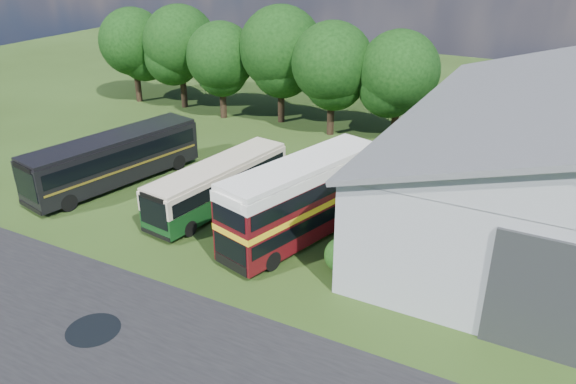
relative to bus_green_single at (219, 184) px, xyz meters
The scene contains 15 objects.
ground 9.50m from the bus_green_single, 69.28° to the right, with size 120.00×120.00×0.00m, color #223611.
asphalt_road 13.45m from the bus_green_single, 61.78° to the right, with size 60.00×8.00×0.02m, color black.
puddle 12.01m from the bus_green_single, 81.21° to the right, with size 2.20×2.20×0.01m, color black.
tree_far_left 25.21m from the bus_green_single, 142.28° to the left, with size 6.12×6.12×8.64m.
tree_left_a 21.96m from the bus_green_single, 133.04° to the left, with size 6.46×6.46×9.12m.
tree_left_b 18.02m from the bus_green_single, 123.33° to the left, with size 5.78×5.78×8.16m.
tree_mid 17.34m from the bus_green_single, 106.28° to the left, with size 6.80×6.80×9.60m.
tree_right_a 15.61m from the bus_green_single, 88.78° to the left, with size 6.26×6.26×8.83m.
tree_right_b 17.16m from the bus_green_single, 71.41° to the left, with size 5.98×5.98×8.45m.
shrub_front 9.46m from the bus_green_single, 17.30° to the right, with size 1.70×1.70×1.70m, color #194714.
shrub_mid 9.07m from the bus_green_single, ahead, with size 1.60×1.60×1.60m, color #194714.
shrub_back 9.12m from the bus_green_single, ahead, with size 1.80×1.80×1.80m, color #194714.
bus_green_single is the anchor object (origin of this frame).
bus_maroon_double 5.94m from the bus_green_single, ahead, with size 5.10×10.27×4.28m.
bus_dark_single 7.78m from the bus_green_single, behind, with size 5.00×11.85×3.18m.
Camera 1 is at (14.12, -15.41, 14.74)m, focal length 35.00 mm.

